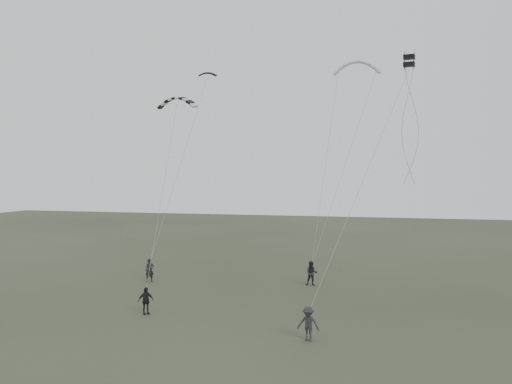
% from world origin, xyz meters
% --- Properties ---
extents(ground, '(140.00, 140.00, 0.00)m').
position_xyz_m(ground, '(0.00, 0.00, 0.00)').
color(ground, '#313725').
rests_on(ground, ground).
extents(flyer_left, '(0.77, 0.71, 1.76)m').
position_xyz_m(flyer_left, '(-8.04, 6.86, 0.88)').
color(flyer_left, black).
rests_on(flyer_left, ground).
extents(flyer_right, '(0.95, 0.79, 1.79)m').
position_xyz_m(flyer_right, '(4.04, 8.64, 0.90)').
color(flyer_right, black).
rests_on(flyer_right, ground).
extents(flyer_center, '(0.94, 0.93, 1.59)m').
position_xyz_m(flyer_center, '(-4.33, -1.25, 0.80)').
color(flyer_center, black).
rests_on(flyer_center, ground).
extents(flyer_far, '(1.15, 0.74, 1.69)m').
position_xyz_m(flyer_far, '(5.53, -3.56, 0.85)').
color(flyer_far, '#27272C').
rests_on(flyer_far, ground).
extents(kite_dark_small, '(1.58, 0.88, 0.61)m').
position_xyz_m(kite_dark_small, '(-5.01, 11.48, 16.51)').
color(kite_dark_small, black).
rests_on(kite_dark_small, flyer_left).
extents(kite_pale_large, '(3.71, 1.38, 1.71)m').
position_xyz_m(kite_pale_large, '(6.99, 12.93, 17.08)').
color(kite_pale_large, '#AFB1B4').
rests_on(kite_pale_large, flyer_right).
extents(kite_striped, '(2.81, 1.08, 1.22)m').
position_xyz_m(kite_striped, '(-4.44, 3.80, 13.31)').
color(kite_striped, black).
rests_on(kite_striped, flyer_center).
extents(kite_box, '(0.74, 0.79, 0.77)m').
position_xyz_m(kite_box, '(10.50, 3.78, 14.96)').
color(kite_box, black).
rests_on(kite_box, flyer_far).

